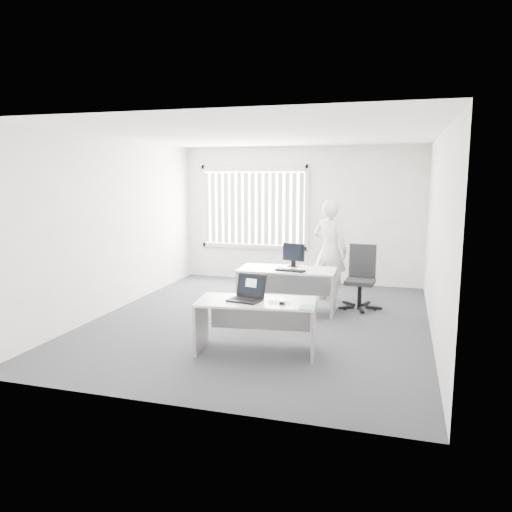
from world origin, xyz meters
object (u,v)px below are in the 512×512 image
(desk_far, at_px, (287,281))
(monitor, at_px, (293,255))
(person, at_px, (330,250))
(laptop, at_px, (245,289))
(office_chair, at_px, (360,289))
(desk_near, at_px, (256,315))

(desk_far, relative_size, monitor, 4.04)
(person, distance_m, laptop, 3.07)
(person, bearing_deg, monitor, 78.09)
(desk_far, height_order, monitor, monitor)
(desk_far, bearing_deg, monitor, 73.06)
(office_chair, relative_size, monitor, 2.72)
(desk_far, distance_m, office_chair, 1.27)
(desk_far, bearing_deg, office_chair, 22.64)
(monitor, bearing_deg, desk_near, -74.10)
(desk_near, xyz_separation_m, person, (0.50, 2.94, 0.42))
(monitor, bearing_deg, office_chair, 32.13)
(desk_far, height_order, office_chair, office_chair)
(desk_far, distance_m, laptop, 2.07)
(office_chair, distance_m, laptop, 2.89)
(desk_far, distance_m, monitor, 0.45)
(person, relative_size, laptop, 4.54)
(desk_near, xyz_separation_m, monitor, (-0.00, 2.20, 0.42))
(laptop, bearing_deg, monitor, 98.24)
(monitor, bearing_deg, desk_far, -88.80)
(desk_far, xyz_separation_m, laptop, (-0.07, -2.05, 0.31))
(laptop, height_order, monitor, monitor)
(desk_far, height_order, laptop, laptop)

